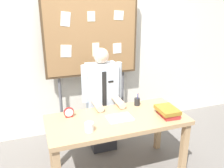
# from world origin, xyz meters

# --- Properties ---
(back_wall) EXTENTS (6.40, 0.08, 2.70)m
(back_wall) POSITION_xyz_m (0.00, 1.25, 1.35)
(back_wall) COLOR silver
(back_wall) RESTS_ON ground_plane
(desk) EXTENTS (1.58, 0.71, 0.75)m
(desk) POSITION_xyz_m (0.00, 0.00, 0.65)
(desk) COLOR tan
(desk) RESTS_ON ground_plane
(person) EXTENTS (0.55, 0.56, 1.45)m
(person) POSITION_xyz_m (0.00, 0.58, 0.67)
(person) COLOR #2D2D33
(person) RESTS_ON ground_plane
(bulletin_board) EXTENTS (1.37, 0.09, 2.17)m
(bulletin_board) POSITION_xyz_m (-0.00, 1.04, 1.54)
(bulletin_board) COLOR #4C3823
(bulletin_board) RESTS_ON ground_plane
(book_stack) EXTENTS (0.22, 0.29, 0.10)m
(book_stack) POSITION_xyz_m (0.57, -0.14, 0.80)
(book_stack) COLOR #B22D2D
(book_stack) RESTS_ON desk
(open_notebook) EXTENTS (0.28, 0.21, 0.01)m
(open_notebook) POSITION_xyz_m (0.02, -0.02, 0.76)
(open_notebook) COLOR white
(open_notebook) RESTS_ON desk
(desk_clock) EXTENTS (0.12, 0.04, 0.12)m
(desk_clock) POSITION_xyz_m (-0.51, 0.21, 0.80)
(desk_clock) COLOR maroon
(desk_clock) RESTS_ON desk
(coffee_mug) EXTENTS (0.09, 0.09, 0.10)m
(coffee_mug) POSITION_xyz_m (-0.37, -0.18, 0.80)
(coffee_mug) COLOR white
(coffee_mug) RESTS_ON desk
(pen_holder) EXTENTS (0.07, 0.07, 0.16)m
(pen_holder) POSITION_xyz_m (0.36, 0.24, 0.80)
(pen_holder) COLOR #262626
(pen_holder) RESTS_ON desk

